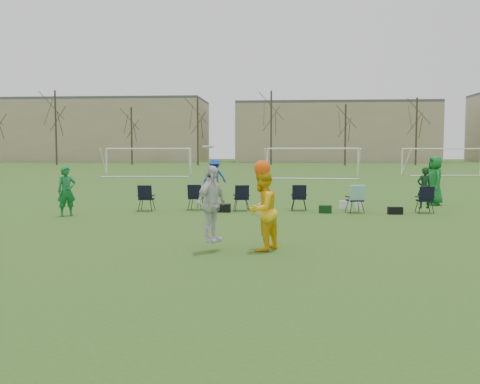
# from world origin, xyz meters

# --- Properties ---
(ground) EXTENTS (260.00, 260.00, 0.00)m
(ground) POSITION_xyz_m (0.00, 0.00, 0.00)
(ground) COLOR #31551A
(ground) RESTS_ON ground
(fielder_green_near) EXTENTS (0.74, 0.70, 1.71)m
(fielder_green_near) POSITION_xyz_m (-5.90, 6.05, 0.85)
(fielder_green_near) COLOR #126830
(fielder_green_near) RESTS_ON ground
(fielder_blue) EXTENTS (1.30, 0.94, 1.81)m
(fielder_blue) POSITION_xyz_m (-1.94, 15.37, 0.91)
(fielder_blue) COLOR #173BAE
(fielder_blue) RESTS_ON ground
(fielder_green_far) EXTENTS (0.74, 1.05, 2.03)m
(fielder_green_far) POSITION_xyz_m (7.77, 10.83, 1.02)
(fielder_green_far) COLOR #136E27
(fielder_green_far) RESTS_ON ground
(center_contest) EXTENTS (2.07, 1.28, 2.36)m
(center_contest) POSITION_xyz_m (0.56, 0.17, 1.00)
(center_contest) COLOR silver
(center_contest) RESTS_ON ground
(sideline_setup) EXTENTS (10.80, 2.43, 1.65)m
(sideline_setup) POSITION_xyz_m (1.96, 8.09, 0.50)
(sideline_setup) COLOR #0E3617
(sideline_setup) RESTS_ON ground
(goal_left) EXTENTS (7.39, 0.76, 2.46)m
(goal_left) POSITION_xyz_m (-10.00, 34.00, 1.92)
(goal_left) COLOR white
(goal_left) RESTS_ON ground
(goal_mid) EXTENTS (7.40, 0.63, 2.46)m
(goal_mid) POSITION_xyz_m (4.00, 32.00, 1.92)
(goal_mid) COLOR white
(goal_mid) RESTS_ON ground
(goal_right) EXTENTS (7.35, 1.14, 2.46)m
(goal_right) POSITION_xyz_m (16.00, 38.00, 1.92)
(goal_right) COLOR white
(goal_right) RESTS_ON ground
(tree_line) EXTENTS (110.28, 3.28, 11.40)m
(tree_line) POSITION_xyz_m (0.24, 69.85, 5.09)
(tree_line) COLOR #382B21
(tree_line) RESTS_ON ground
(building_row) EXTENTS (126.00, 16.00, 13.00)m
(building_row) POSITION_xyz_m (6.73, 96.00, 5.99)
(building_row) COLOR tan
(building_row) RESTS_ON ground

